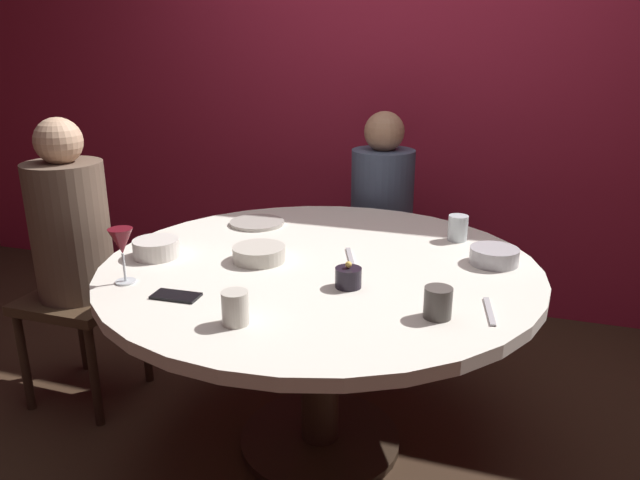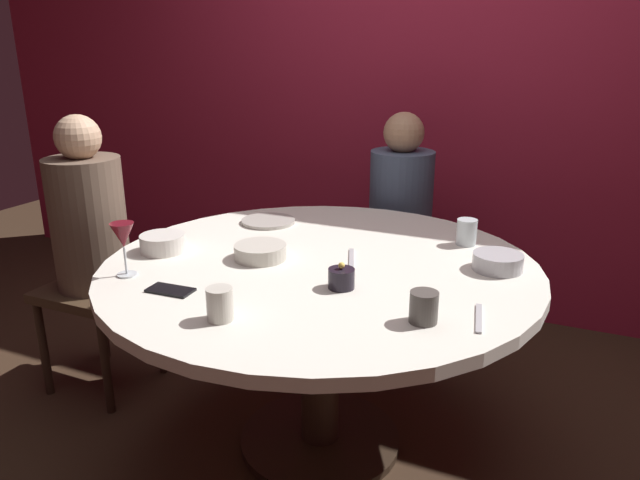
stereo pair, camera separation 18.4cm
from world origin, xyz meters
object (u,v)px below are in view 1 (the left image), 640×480
Objects in this scene: wine_glass at (122,244)px; dinner_plate at (257,223)px; seated_diner_left at (71,234)px; cup_near_candle at (235,308)px; bowl_serving_large at (494,256)px; seated_diner_back at (382,201)px; dining_table at (320,297)px; bowl_small_white at (259,254)px; cup_by_left_diner at (458,228)px; candle_holder at (348,277)px; cup_by_right_diner at (438,303)px; cell_phone at (176,296)px; bowl_salad_center at (156,248)px.

dinner_plate is at bearing 79.52° from wine_glass.
cup_near_candle is (0.97, -0.51, 0.05)m from seated_diner_left.
wine_glass is 1.21m from bowl_serving_large.
wine_glass is at bearing -21.35° from seated_diner_back.
bowl_small_white is at bearing -165.72° from dining_table.
seated_diner_left is 1.04× the size of seated_diner_back.
dining_table is at bearing -136.88° from cup_by_left_diner.
bowl_serving_large is 0.90× the size of bowl_small_white.
dining_table is 0.28m from candle_holder.
seated_diner_back is 11.80× the size of cup_by_left_diner.
wine_glass is (0.52, -0.36, 0.13)m from seated_diner_left.
dining_table is 0.61m from bowl_serving_large.
seated_diner_back is at bearing 125.39° from bowl_serving_large.
candle_holder is at bearing 156.00° from cup_by_right_diner.
cup_near_candle reaches higher than dining_table.
dinner_plate is (0.13, 0.71, -0.12)m from wine_glass.
seated_diner_left reaches higher than dinner_plate.
seated_diner_left is 1.42m from seated_diner_back.
dinner_plate is 0.81m from cup_by_left_diner.
dinner_plate is (-0.39, 0.34, 0.14)m from dining_table.
cup_near_candle is 0.95× the size of cup_by_left_diner.
dining_table is 0.53m from cell_phone.
cell_phone is (0.21, -0.05, -0.12)m from wine_glass.
candle_holder is (0.15, -1.14, 0.05)m from seated_diner_back.
dinner_plate is at bearing 169.85° from bowl_serving_large.
seated_diner_back is (0.00, 0.97, 0.11)m from dining_table.
wine_glass is at bearing -80.16° from bowl_salad_center.
candle_holder is (0.15, -0.18, 0.16)m from dining_table.
cup_near_candle is at bearing -73.45° from bowl_small_white.
dinner_plate is (-0.54, 0.52, -0.02)m from candle_holder.
candle_holder is at bearing -115.23° from cup_by_left_diner.
cup_by_left_diner is at bearing 36.18° from seated_diner_back.
seated_diner_back is 1.48m from cup_near_candle.
cup_near_candle is (-0.22, -0.34, 0.01)m from candle_holder.
dinner_plate is 2.32× the size of cup_by_left_diner.
seated_diner_back reaches higher than cell_phone.
dining_table is 10.60× the size of cell_phone.
cell_phone is at bearing -12.68° from seated_diner_back.
seated_diner_back reaches higher than bowl_serving_large.
cup_by_right_diner is (0.64, -0.25, 0.02)m from bowl_small_white.
wine_glass is 1.26× the size of cell_phone.
bowl_small_white is at bearing -3.56° from seated_diner_left.
cup_by_left_diner reaches higher than cell_phone.
cup_by_left_diner is (1.45, 0.39, 0.05)m from seated_diner_left.
candle_holder reaches higher than dining_table.
cup_by_left_diner reaches higher than bowl_salad_center.
cup_by_right_diner is (1.47, -0.31, 0.05)m from seated_diner_left.
cup_near_candle is 1.03m from cup_by_left_diner.
cup_by_left_diner is at bearing -44.88° from cell_phone.
cup_by_left_diner is (0.27, 0.57, 0.02)m from candle_holder.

